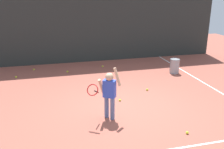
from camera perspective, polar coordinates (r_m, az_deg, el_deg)
The scene contains 16 objects.
ground_plane at distance 7.25m, azimuth 2.85°, elevation -6.95°, with size 20.00×20.00×0.00m, color #9E5142.
court_line_sideline at distance 9.43m, azimuth 20.02°, elevation -1.91°, with size 0.05×9.00×0.00m, color white.
back_fence_windscreen at distance 11.33m, azimuth -4.33°, elevation 12.20°, with size 11.51×0.08×3.75m, color #282D2B.
fence_post_1 at distance 11.22m, azimuth -14.04°, elevation 12.04°, with size 0.09×0.09×3.90m, color slate.
fence_post_2 at distance 11.85m, azimuth 4.77°, elevation 12.83°, with size 0.09×0.09×3.90m, color slate.
fence_post_3 at distance 13.52m, azimuth 20.30°, elevation 12.49°, with size 0.09×0.09×3.90m, color slate.
tennis_player at distance 6.28m, azimuth -0.73°, elevation -3.83°, with size 0.89×0.52×1.35m.
ball_hopper at distance 10.18m, azimuth 13.73°, elevation 1.88°, with size 0.38×0.38×0.56m.
tennis_ball_0 at distance 9.74m, azimuth 1.22°, elevation 0.09°, with size 0.07×0.07×0.07m, color #CCE033.
tennis_ball_1 at distance 10.07m, azimuth -20.54°, elevation -0.50°, with size 0.07×0.07×0.07m, color #CCE033.
tennis_ball_2 at distance 10.76m, azimuth -16.97°, elevation 1.07°, with size 0.07×0.07×0.07m, color #CCE033.
tennis_ball_3 at distance 10.19m, azimuth -9.87°, elevation 0.65°, with size 0.07×0.07×0.07m, color #CCE033.
tennis_ball_4 at distance 6.17m, azimuth 16.38°, elevation -12.29°, with size 0.07×0.07×0.07m, color #CCE033.
tennis_ball_5 at distance 10.72m, azimuth -2.10°, elevation 1.82°, with size 0.07×0.07×0.07m, color #CCE033.
tennis_ball_6 at distance 8.34m, azimuth 7.82°, elevation -3.34°, with size 0.07×0.07×0.07m, color #CCE033.
tennis_ball_7 at distance 7.51m, azimuth 1.75°, elevation -5.70°, with size 0.07×0.07×0.07m, color #CCE033.
Camera 1 is at (-1.95, -6.24, 3.12)m, focal length 41.15 mm.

